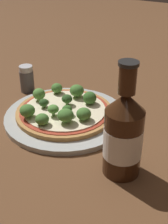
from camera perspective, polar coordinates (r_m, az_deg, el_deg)
name	(u,v)px	position (r m, az deg, el deg)	size (l,w,h in m)	color
ground_plane	(63,118)	(0.75, -3.86, -1.04)	(3.00, 3.00, 0.00)	brown
plate	(66,117)	(0.74, -3.29, -0.83)	(0.29, 0.29, 0.01)	#B2B7B2
pizza	(65,111)	(0.74, -3.55, 0.11)	(0.23, 0.23, 0.01)	#B77F42
broccoli_floret_0	(90,98)	(0.75, 1.05, 2.60)	(0.03, 0.03, 0.03)	#6B8E51
broccoli_floret_1	(44,103)	(0.74, -7.40, 1.69)	(0.02, 0.02, 0.02)	#6B8E51
broccoli_floret_2	(68,99)	(0.74, -2.90, 2.34)	(0.03, 0.03, 0.03)	#6B8E51
broccoli_floret_3	(84,114)	(0.68, -0.04, -0.35)	(0.03, 0.03, 0.03)	#6B8E51
broccoli_floret_4	(55,110)	(0.70, -5.34, 0.42)	(0.03, 0.03, 0.03)	#6B8E51
broccoli_floret_5	(67,110)	(0.70, -3.11, 0.44)	(0.02, 0.02, 0.02)	#6B8E51
broccoli_floret_6	(57,88)	(0.80, -4.99, 4.36)	(0.03, 0.03, 0.03)	#6B8E51
broccoli_floret_7	(76,90)	(0.78, -1.55, 3.99)	(0.04, 0.04, 0.03)	#6B8E51
broccoli_floret_8	(27,111)	(0.70, -10.32, 0.25)	(0.03, 0.03, 0.03)	#6B8E51
broccoli_floret_9	(41,119)	(0.68, -7.89, -1.26)	(0.03, 0.03, 0.02)	#6B8E51
broccoli_floret_10	(39,94)	(0.77, -8.23, 3.26)	(0.03, 0.03, 0.03)	#6B8E51
broccoli_floret_11	(66,115)	(0.67, -3.38, -0.61)	(0.04, 0.04, 0.03)	#6B8E51
beer_bottle	(123,134)	(0.55, 7.21, -4.05)	(0.07, 0.07, 0.22)	#381E0F
pepper_shaker	(27,79)	(0.88, -10.42, 5.98)	(0.04, 0.04, 0.07)	#4C4C51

